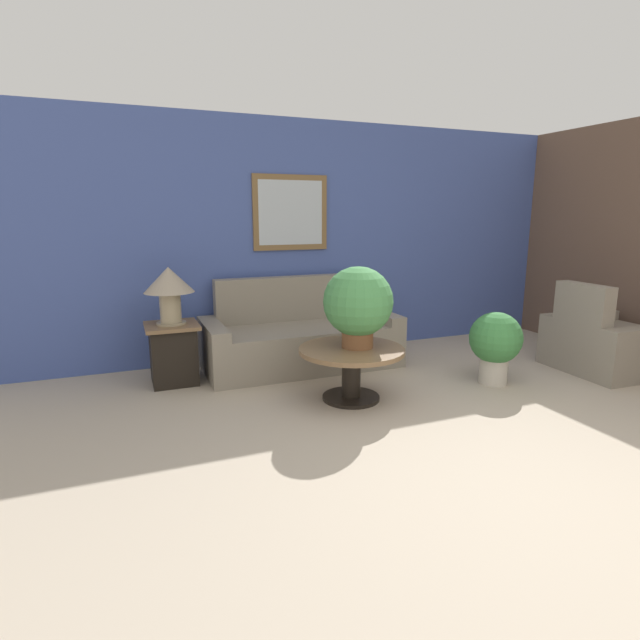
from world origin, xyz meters
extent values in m
plane|color=tan|center=(0.00, 0.00, 0.00)|extent=(20.00, 20.00, 0.00)
cube|color=#42569E|center=(0.00, 3.32, 1.30)|extent=(7.92, 0.06, 2.60)
cube|color=brown|center=(-0.48, 3.27, 1.60)|extent=(0.85, 0.03, 0.81)
cube|color=#B2BCC6|center=(-0.48, 3.26, 1.60)|extent=(0.73, 0.01, 0.69)
cube|color=gray|center=(-0.54, 2.77, 0.22)|extent=(1.66, 0.90, 0.44)
cube|color=gray|center=(-0.54, 3.14, 0.68)|extent=(1.66, 0.16, 0.48)
cube|color=gray|center=(-1.46, 2.77, 0.27)|extent=(0.18, 0.90, 0.54)
cube|color=gray|center=(0.38, 2.77, 0.27)|extent=(0.18, 0.90, 0.54)
cube|color=gray|center=(2.36, 1.47, 0.22)|extent=(0.97, 0.63, 0.44)
cube|color=gray|center=(1.97, 1.49, 0.68)|extent=(0.18, 0.60, 0.48)
cube|color=gray|center=(2.37, 1.86, 0.27)|extent=(0.95, 0.22, 0.54)
cylinder|color=black|center=(-0.47, 1.70, 0.01)|extent=(0.50, 0.50, 0.03)
cylinder|color=black|center=(-0.47, 1.70, 0.23)|extent=(0.16, 0.16, 0.39)
cylinder|color=brown|center=(-0.47, 1.70, 0.44)|extent=(0.91, 0.91, 0.04)
cube|color=black|center=(-1.85, 2.73, 0.27)|extent=(0.41, 0.41, 0.54)
cube|color=brown|center=(-1.85, 2.73, 0.56)|extent=(0.49, 0.49, 0.03)
cylinder|color=tan|center=(-1.85, 2.73, 0.59)|extent=(0.27, 0.27, 0.02)
cylinder|color=tan|center=(-1.85, 2.73, 0.74)|extent=(0.19, 0.19, 0.28)
cone|color=gray|center=(-1.85, 2.73, 1.00)|extent=(0.46, 0.46, 0.24)
cylinder|color=brown|center=(-0.41, 1.71, 0.55)|extent=(0.27, 0.27, 0.17)
sphere|color=#428447|center=(-0.41, 1.71, 0.86)|extent=(0.60, 0.60, 0.60)
cylinder|color=beige|center=(0.98, 1.58, 0.13)|extent=(0.26, 0.26, 0.26)
sphere|color=#387A3D|center=(0.98, 1.58, 0.45)|extent=(0.49, 0.49, 0.49)
camera|label=1|loc=(-2.27, -2.04, 1.59)|focal=28.00mm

